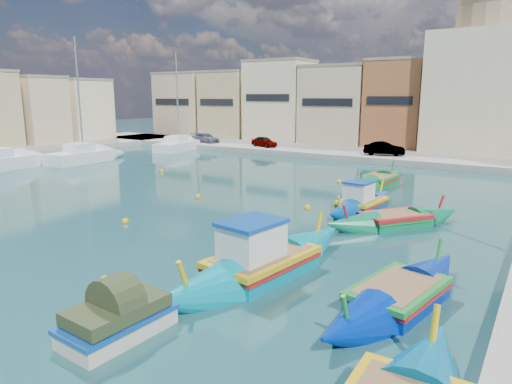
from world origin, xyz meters
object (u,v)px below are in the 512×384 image
Objects in this scene: luzzu_turquoise_cabin at (262,264)px; church_block at (484,75)px; yacht_midnorth at (96,156)px; luzzu_blue_south at (398,297)px; luzzu_green at (378,182)px; luzzu_cyan_mid at (394,221)px; yacht_north at (186,145)px; tender_near at (118,320)px; luzzu_blue_cabin at (361,205)px; yacht_mid at (17,162)px.

church_block is at bearing 87.80° from luzzu_turquoise_cabin.
luzzu_blue_south is at bearing -24.41° from yacht_midnorth.
church_block is 23.63m from luzzu_green.
luzzu_cyan_mid is at bearing -88.90° from church_block.
luzzu_turquoise_cabin is 33.50m from yacht_midnorth.
luzzu_cyan_mid is 0.59× the size of yacht_midnorth.
yacht_midnorth is at bearing -94.68° from yacht_north.
luzzu_cyan_mid is at bearing -12.36° from yacht_midnorth.
yacht_north is at bearing 129.30° from tender_near.
luzzu_cyan_mid is at bearing -40.95° from luzzu_blue_cabin.
yacht_north is at bearing -157.46° from church_block.
luzzu_blue_south is at bearing -64.40° from luzzu_blue_cabin.
yacht_mid is at bearing -176.65° from luzzu_blue_cabin.
luzzu_turquoise_cabin is 33.27m from yacht_mid.
church_block is 1.81× the size of luzzu_turquoise_cabin.
luzzu_blue_south is 0.69× the size of yacht_mid.
tender_near is at bearing -25.73° from yacht_mid.
yacht_midnorth is (-29.15, 4.75, 0.18)m from luzzu_blue_cabin.
church_block is 2.36× the size of luzzu_green.
yacht_north is (-26.62, 9.43, 0.20)m from luzzu_green.
luzzu_cyan_mid is (0.61, -31.56, -8.16)m from church_block.
tender_near is at bearing -134.29° from luzzu_blue_south.
yacht_north is 0.95× the size of yacht_midnorth.
luzzu_cyan_mid reaches higher than tender_near.
luzzu_green is 0.67× the size of yacht_north.
tender_near is 0.24× the size of yacht_midnorth.
church_block is 33.52m from yacht_north.
tender_near is (-2.53, -46.15, -7.95)m from church_block.
luzzu_green is (-3.46, -21.91, -8.14)m from church_block.
luzzu_green is 0.64× the size of yacht_midnorth.
luzzu_blue_cabin is 0.60× the size of yacht_mid.
luzzu_blue_cabin is 32.83m from yacht_north.
luzzu_blue_south is at bearing -13.73° from yacht_mid.
luzzu_blue_cabin reaches higher than luzzu_blue_south.
tender_near is at bearing -37.03° from yacht_midnorth.
luzzu_blue_south is at bearing 45.71° from tender_near.
tender_near is (-0.61, -16.78, 0.13)m from luzzu_blue_cabin.
luzzu_blue_south is 37.87m from yacht_mid.
luzzu_cyan_mid is (2.16, 8.90, -0.16)m from luzzu_turquoise_cabin.
yacht_midnorth is at bearing 155.59° from luzzu_blue_south.
yacht_mid is (-33.52, -31.21, -7.91)m from church_block.
yacht_midnorth reaches higher than luzzu_turquoise_cabin.
tender_near is at bearing -102.13° from luzzu_cyan_mid.
luzzu_cyan_mid is at bearing 107.13° from luzzu_blue_south.
tender_near is 0.24× the size of yacht_mid.
church_block is at bearing 91.10° from luzzu_cyan_mid.
yacht_midnorth is (-0.99, -12.13, 0.03)m from yacht_north.
tender_near is at bearing -92.08° from luzzu_blue_cabin.
luzzu_turquoise_cabin is at bearing -28.22° from yacht_midnorth.
luzzu_green is 27.74m from yacht_midnorth.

